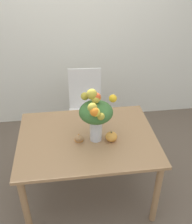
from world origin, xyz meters
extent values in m
plane|color=brown|center=(0.00, 0.00, 0.00)|extent=(12.00, 12.00, 0.00)
cube|color=silver|center=(0.00, 1.50, 1.35)|extent=(8.00, 0.06, 2.70)
cube|color=#9E754C|center=(0.00, 0.00, 0.73)|extent=(1.28, 0.97, 0.03)
cylinder|color=#9E754C|center=(-0.58, -0.42, 0.36)|extent=(0.06, 0.06, 0.71)
cylinder|color=#9E754C|center=(0.58, -0.42, 0.36)|extent=(0.06, 0.06, 0.71)
cylinder|color=#9E754C|center=(-0.58, 0.42, 0.36)|extent=(0.06, 0.06, 0.71)
cylinder|color=#9E754C|center=(0.58, 0.42, 0.36)|extent=(0.06, 0.06, 0.71)
cylinder|color=silver|center=(0.08, -0.04, 0.86)|extent=(0.11, 0.11, 0.24)
cylinder|color=silver|center=(0.08, -0.04, 0.79)|extent=(0.10, 0.10, 0.08)
cylinder|color=#38662D|center=(0.10, -0.04, 0.90)|extent=(0.01, 0.01, 0.30)
cylinder|color=#38662D|center=(0.08, -0.02, 0.90)|extent=(0.01, 0.00, 0.30)
cylinder|color=#38662D|center=(0.06, -0.03, 0.90)|extent=(0.01, 0.01, 0.30)
cylinder|color=#38662D|center=(0.06, -0.06, 0.90)|extent=(0.01, 0.01, 0.30)
cylinder|color=#38662D|center=(0.08, -0.06, 0.90)|extent=(0.01, 0.01, 0.30)
ellipsoid|color=#38662D|center=(0.08, -0.04, 1.04)|extent=(0.30, 0.30, 0.18)
sphere|color=#D64C23|center=(0.08, -0.03, 1.18)|extent=(0.08, 0.08, 0.08)
sphere|color=#AD9E33|center=(-0.01, 0.03, 1.16)|extent=(0.07, 0.07, 0.07)
sphere|color=#AD9E33|center=(0.04, -0.03, 1.21)|extent=(0.09, 0.09, 0.09)
sphere|color=orange|center=(0.08, -0.03, 1.18)|extent=(0.08, 0.08, 0.08)
sphere|color=orange|center=(0.05, -0.19, 1.14)|extent=(0.07, 0.07, 0.07)
sphere|color=#AD9E33|center=(0.07, -0.05, 1.17)|extent=(0.07, 0.07, 0.07)
sphere|color=#AD9E33|center=(0.03, -0.16, 1.16)|extent=(0.08, 0.08, 0.08)
sphere|color=yellow|center=(0.05, -0.19, 1.14)|extent=(0.07, 0.07, 0.07)
sphere|color=yellow|center=(0.24, 0.04, 1.11)|extent=(0.07, 0.07, 0.07)
sphere|color=#AD9E33|center=(0.10, -0.17, 1.08)|extent=(0.06, 0.06, 0.06)
ellipsoid|color=gold|center=(0.21, -0.08, 0.79)|extent=(0.11, 0.11, 0.09)
cylinder|color=brown|center=(0.21, -0.08, 0.83)|extent=(0.02, 0.02, 0.02)
ellipsoid|color=#A87A4C|center=(-0.08, -0.06, 0.78)|extent=(0.08, 0.06, 0.06)
cone|color=orange|center=(-0.08, -0.03, 0.78)|extent=(0.08, 0.08, 0.07)
sphere|color=#A87A4C|center=(-0.08, -0.09, 0.80)|extent=(0.03, 0.03, 0.03)
cube|color=white|center=(0.06, 0.76, 0.46)|extent=(0.45, 0.45, 0.02)
cylinder|color=white|center=(-0.12, 0.60, 0.22)|extent=(0.04, 0.04, 0.45)
cylinder|color=white|center=(0.22, 0.58, 0.22)|extent=(0.04, 0.04, 0.45)
cylinder|color=white|center=(-0.10, 0.94, 0.22)|extent=(0.04, 0.04, 0.45)
cylinder|color=white|center=(0.24, 0.92, 0.22)|extent=(0.04, 0.04, 0.45)
cube|color=white|center=(0.07, 0.96, 0.74)|extent=(0.40, 0.04, 0.55)
camera|label=1|loc=(-0.17, -1.92, 2.26)|focal=42.00mm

